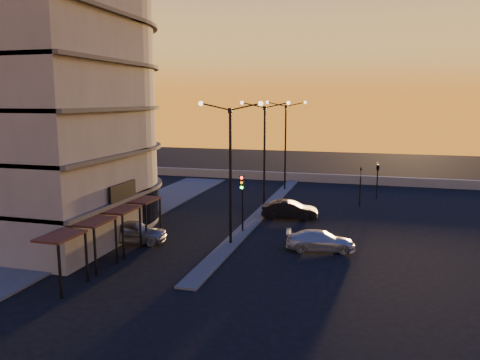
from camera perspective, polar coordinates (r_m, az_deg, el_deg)
name	(u,v)px	position (r m, az deg, el deg)	size (l,w,h in m)	color
ground	(231,244)	(31.71, -1.15, -7.84)	(120.00, 120.00, 0.00)	black
sidewalk_west	(122,219)	(39.34, -14.23, -4.58)	(5.00, 40.00, 0.12)	#454643
median	(264,210)	(41.03, 2.93, -3.71)	(1.20, 36.00, 0.12)	#454643
parapet	(310,178)	(56.08, 8.59, 0.28)	(44.00, 0.50, 1.00)	slate
building	(42,67)	(36.95, -23.00, 12.59)	(14.35, 17.08, 25.00)	slate
streetlamp_near	(230,162)	(30.50, -1.18, 2.23)	(4.32, 0.32, 9.51)	black
streetlamp_mid	(264,147)	(40.11, 3.00, 4.01)	(4.32, 0.32, 9.51)	black
streetlamp_far	(285,138)	(49.87, 5.57, 5.08)	(4.32, 0.32, 9.51)	black
traffic_light_main	(242,194)	(33.66, 0.26, -1.73)	(0.28, 0.44, 4.25)	black
signal_east_a	(360,186)	(43.60, 14.45, -0.69)	(0.13, 0.16, 3.60)	black
signal_east_b	(378,168)	(47.37, 16.46, 1.45)	(0.42, 1.99, 3.60)	black
car_hatchback	(133,232)	(32.65, -12.96, -6.14)	(1.85, 4.60, 1.57)	gray
car_sedan	(290,210)	(38.44, 6.08, -3.63)	(1.56, 4.48, 1.48)	black
car_wagon	(320,241)	(30.76, 9.78, -7.30)	(1.79, 4.40, 1.28)	#ACB0B4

